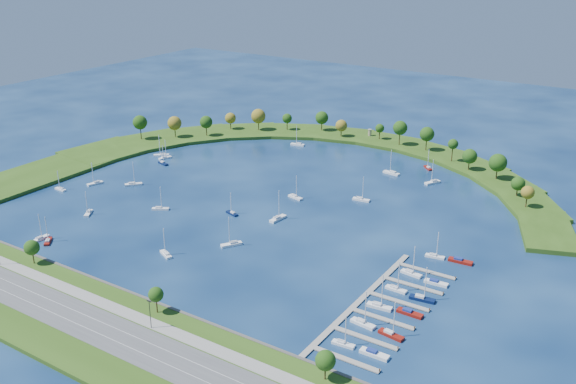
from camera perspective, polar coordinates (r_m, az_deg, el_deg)
The scene contains 38 objects.
ground at distance 312.16m, azimuth -1.27°, elevation -0.78°, with size 700.00×700.00×0.00m, color #071B41.
south_shoreline at distance 231.50m, azimuth -18.85°, elevation -10.21°, with size 420.00×43.10×11.60m.
breakwater at distance 374.27m, azimuth -2.97°, elevation 3.18°, with size 286.74×247.64×2.00m.
breakwater_trees at distance 387.33m, azimuth 3.38°, elevation 5.34°, with size 239.20×88.48×15.21m.
harbor_tower at distance 413.85m, azimuth 7.31°, elevation 5.29°, with size 2.60×2.60×4.28m.
dock_system at distance 226.84m, azimuth 8.13°, elevation -10.04°, with size 24.28×82.00×1.60m.
moored_boat_0 at distance 347.70m, azimuth -16.81°, elevation 0.80°, with size 4.63×8.53×12.08m.
moored_boat_1 at distance 290.47m, azimuth -0.91°, elevation -2.33°, with size 3.62×9.73×13.98m.
moored_boat_2 at distance 307.22m, azimuth -11.31°, elevation -1.41°, with size 7.87×6.18×11.67m.
moored_boat_3 at distance 379.48m, azimuth -10.90°, elevation 3.06°, with size 4.52×7.99×11.32m.
moored_boat_4 at distance 267.52m, azimuth -5.05°, elevation -4.60°, with size 7.01×8.82×13.12m.
moored_boat_5 at distance 370.28m, azimuth -11.07°, elevation 2.58°, with size 8.06×4.12×11.41m.
moored_boat_6 at distance 313.87m, azimuth 6.53°, elevation -0.61°, with size 8.76×3.35×12.55m.
moored_boat_7 at distance 352.09m, azimuth 9.21°, elevation 1.73°, with size 9.62×3.79×13.77m.
moored_boat_8 at distance 297.42m, azimuth -5.01°, elevation -1.85°, with size 7.44×3.92×10.53m.
moored_boat_9 at distance 287.59m, azimuth -20.61°, elevation -4.07°, with size 6.73×7.24×11.36m.
moored_boat_10 at distance 364.17m, azimuth 12.38°, elevation 2.16°, with size 6.89×6.92×11.22m.
moored_boat_11 at distance 340.96m, azimuth -13.63°, elevation 0.72°, with size 7.69×8.18×12.91m.
moored_boat_12 at distance 345.02m, azimuth -19.62°, elevation 0.29°, with size 7.11×2.33×10.31m.
moored_boat_13 at distance 291.21m, azimuth -21.19°, elevation -3.83°, with size 2.67×8.05×11.66m.
moored_boat_14 at distance 384.67m, azimuth -11.20°, elevation 3.29°, with size 8.38×7.56×13.00m.
moored_boat_15 at distance 397.46m, azimuth 0.87°, elevation 4.30°, with size 9.01×4.07×12.80m.
moored_boat_16 at distance 314.72m, azimuth 0.66°, elevation -0.41°, with size 8.56×4.15×12.12m.
moored_boat_17 at distance 342.55m, azimuth 12.78°, elevation 0.90°, with size 6.55×9.09×13.22m.
moored_boat_18 at distance 310.68m, azimuth -17.37°, elevation -1.74°, with size 6.25×7.66×11.48m.
moored_boat_19 at distance 263.11m, azimuth -10.83°, elevation -5.41°, with size 8.16×5.41×11.71m.
docked_boat_0 at distance 206.20m, azimuth 4.95°, elevation -13.26°, with size 7.58×2.66×10.94m.
docked_boat_1 at distance 202.96m, azimuth 7.68°, elevation -14.09°, with size 9.29×2.65×1.89m.
docked_boat_2 at distance 216.36m, azimuth 6.68°, elevation -11.48°, with size 9.01×3.50×12.91m.
docked_boat_3 at distance 212.12m, azimuth 9.16°, elevation -12.37°, with size 8.95×3.60×12.79m.
docked_boat_4 at distance 226.05m, azimuth 8.13°, elevation -9.99°, with size 9.08×3.36×13.05m.
docked_boat_5 at distance 224.28m, azimuth 10.78°, elevation -10.53°, with size 9.16×2.72×1.86m.
docked_boat_6 at distance 237.29m, azimuth 9.60°, elevation -8.46°, with size 8.17×2.65×11.86m.
docked_boat_7 at distance 233.03m, azimuth 11.86°, elevation -9.22°, with size 9.31×3.59×13.34m.
docked_boat_8 at distance 248.75m, azimuth 10.92°, elevation -7.07°, with size 8.58×3.35×12.29m.
docked_boat_9 at distance 244.36m, azimuth 13.03°, elevation -7.87°, with size 8.92×2.89×1.80m.
docked_boat_10 at distance 263.48m, azimuth 12.95°, elevation -5.55°, with size 7.95×3.26×11.34m.
docked_boat_11 at distance 262.14m, azimuth 15.10°, elevation -5.95°, with size 9.68×3.26×1.94m.
Camera 1 is at (162.71, -238.88, 117.93)m, focal length 39.90 mm.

